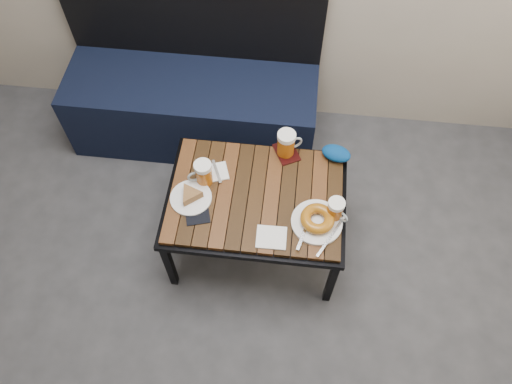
# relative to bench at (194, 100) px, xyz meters

# --- Properties ---
(room_shell) EXTENTS (4.00, 4.00, 4.00)m
(room_shell) POSITION_rel_bench_xyz_m (0.24, -1.26, 1.48)
(room_shell) COLOR gray
(room_shell) RESTS_ON ground
(bench) EXTENTS (1.40, 0.50, 0.95)m
(bench) POSITION_rel_bench_xyz_m (0.00, 0.00, 0.00)
(bench) COLOR black
(bench) RESTS_ON ground
(cafe_table) EXTENTS (0.84, 0.62, 0.47)m
(cafe_table) POSITION_rel_bench_xyz_m (0.44, -0.72, 0.16)
(cafe_table) COLOR black
(cafe_table) RESTS_ON ground
(beer_mug_left) EXTENTS (0.13, 0.10, 0.13)m
(beer_mug_left) POSITION_rel_bench_xyz_m (0.19, -0.67, 0.27)
(beer_mug_left) COLOR #AB530D
(beer_mug_left) RESTS_ON cafe_table
(beer_mug_centre) EXTENTS (0.14, 0.11, 0.14)m
(beer_mug_centre) POSITION_rel_bench_xyz_m (0.56, -0.46, 0.27)
(beer_mug_centre) COLOR #AB530D
(beer_mug_centre) RESTS_ON cafe_table
(beer_mug_right) EXTENTS (0.11, 0.10, 0.12)m
(beer_mug_right) POSITION_rel_bench_xyz_m (0.81, -0.80, 0.26)
(beer_mug_right) COLOR #AB530D
(beer_mug_right) RESTS_ON cafe_table
(plate_pie) EXTENTS (0.19, 0.19, 0.05)m
(plate_pie) POSITION_rel_bench_xyz_m (0.15, -0.78, 0.22)
(plate_pie) COLOR white
(plate_pie) RESTS_ON cafe_table
(plate_bagel) EXTENTS (0.24, 0.29, 0.06)m
(plate_bagel) POSITION_rel_bench_xyz_m (0.73, -0.84, 0.23)
(plate_bagel) COLOR white
(plate_bagel) RESTS_ON cafe_table
(napkin_left) EXTENTS (0.13, 0.13, 0.01)m
(napkin_left) POSITION_rel_bench_xyz_m (0.24, -0.62, 0.20)
(napkin_left) COLOR white
(napkin_left) RESTS_ON cafe_table
(napkin_right) EXTENTS (0.14, 0.12, 0.01)m
(napkin_right) POSITION_rel_bench_xyz_m (0.54, -0.94, 0.20)
(napkin_right) COLOR white
(napkin_right) RESTS_ON cafe_table
(passport_navy) EXTENTS (0.12, 0.10, 0.01)m
(passport_navy) POSITION_rel_bench_xyz_m (0.20, -0.87, 0.20)
(passport_navy) COLOR black
(passport_navy) RESTS_ON cafe_table
(passport_burgundy) EXTENTS (0.15, 0.17, 0.01)m
(passport_burgundy) POSITION_rel_bench_xyz_m (0.57, -0.46, 0.20)
(passport_burgundy) COLOR black
(passport_burgundy) RESTS_ON cafe_table
(knit_pouch) EXTENTS (0.16, 0.13, 0.06)m
(knit_pouch) POSITION_rel_bench_xyz_m (0.80, -0.46, 0.23)
(knit_pouch) COLOR #040C72
(knit_pouch) RESTS_ON cafe_table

